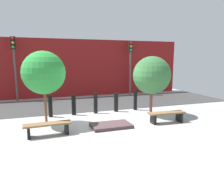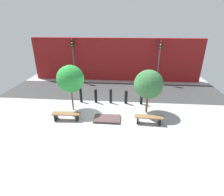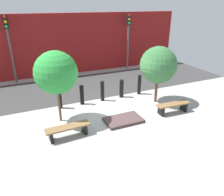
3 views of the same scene
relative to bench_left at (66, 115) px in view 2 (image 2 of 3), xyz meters
name	(u,v)px [view 2 (image 2 of 3)]	position (x,y,z in m)	size (l,w,h in m)	color
ground_plane	(109,113)	(2.43, 1.10, -0.32)	(18.00, 18.00, 0.00)	#A2A2A2
road_strip	(113,91)	(2.43, 4.96, -0.32)	(18.00, 4.24, 0.01)	#363636
building_facade	(116,60)	(2.43, 8.16, 1.71)	(16.20, 0.50, 4.05)	maroon
bench_left	(66,115)	(0.00, 0.00, 0.00)	(1.67, 0.50, 0.45)	black
bench_right	(149,118)	(4.85, 0.00, 0.00)	(1.62, 0.49, 0.46)	black
planter_bed	(107,119)	(2.43, 0.20, -0.26)	(1.58, 0.98, 0.13)	#473434
tree_behind_left_bench	(70,79)	(0.00, 1.37, 1.81)	(1.72, 1.72, 3.00)	brown
tree_behind_right_bench	(149,84)	(4.85, 1.37, 1.59)	(1.78, 1.78, 2.81)	brown
bollard_far_left	(81,95)	(0.25, 2.59, 0.19)	(0.19, 0.19, 1.02)	black
bollard_left	(96,96)	(1.34, 2.59, 0.17)	(0.20, 0.20, 0.98)	black
bollard_center	(111,96)	(2.43, 2.59, 0.20)	(0.20, 0.20, 1.03)	black
bollard_right	(126,97)	(3.51, 2.59, 0.16)	(0.22, 0.22, 0.96)	black
bollard_far_right	(141,97)	(4.60, 2.59, 0.22)	(0.19, 0.19, 1.08)	black
traffic_light_west	(73,53)	(-1.54, 7.37, 2.46)	(0.28, 0.27, 4.05)	#4C4C4C
traffic_light_mid_west	(159,54)	(6.39, 7.37, 2.41)	(0.28, 0.27, 3.98)	#5E5E5E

